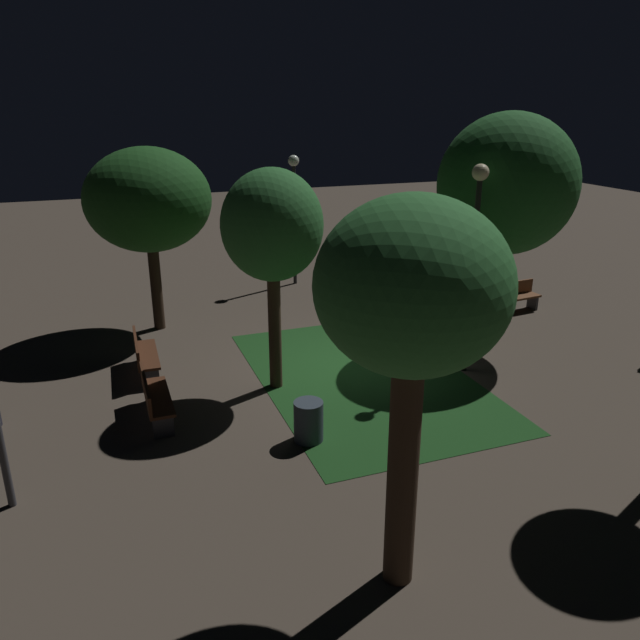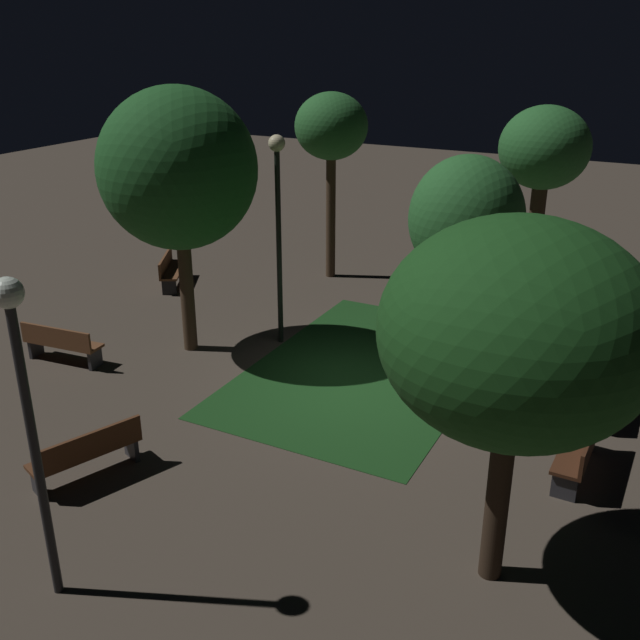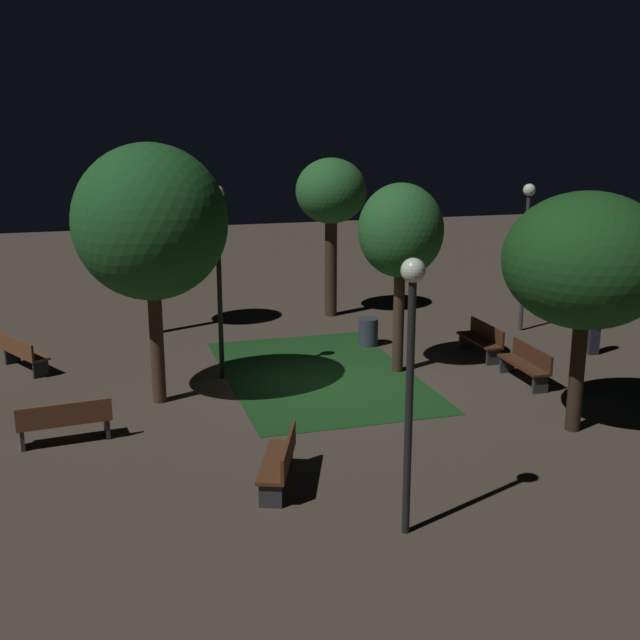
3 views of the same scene
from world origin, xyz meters
name	(u,v)px [view 1 (image 1 of 3)]	position (x,y,z in m)	size (l,w,h in m)	color
ground_plane	(348,364)	(0.00, 0.00, 0.00)	(60.00, 60.00, 0.00)	#473D33
grass_lawn	(364,378)	(0.84, 0.05, 0.01)	(7.13, 4.54, 0.01)	#194219
bench_front_left	(143,354)	(-1.14, -4.61, 0.48)	(1.81, 0.52, 0.88)	#422314
bench_lawn_edge	(154,396)	(1.14, -4.61, 0.48)	(1.80, 0.49, 0.88)	#422314
bench_near_trees	(359,282)	(-4.90, 2.41, 0.48)	(1.85, 1.09, 0.88)	#512D19
bench_by_lamp	(511,296)	(-1.91, 6.04, 0.48)	(0.65, 1.84, 0.88)	brown
tree_back_right	(412,295)	(6.66, -2.06, 3.91)	(2.24, 2.24, 5.05)	#38281C
tree_tall_center	(507,185)	(0.00, 4.05, 4.05)	(3.32, 3.32, 5.74)	#423021
tree_right_canopy	(272,227)	(0.56, -1.94, 3.54)	(2.09, 2.09, 4.73)	#38281C
tree_near_wall	(148,201)	(-4.09, -3.95, 3.52)	(3.26, 3.26, 4.88)	#2D2116
lamp_post_path_center	(475,236)	(1.26, 2.41, 3.19)	(0.36, 0.36, 4.72)	black
lamp_post_plaza_east	(294,197)	(-6.99, 0.94, 2.94)	(0.36, 0.36, 4.30)	black
trash_bin	(308,421)	(2.97, -2.02, 0.39)	(0.55, 0.55, 0.78)	#2D3842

